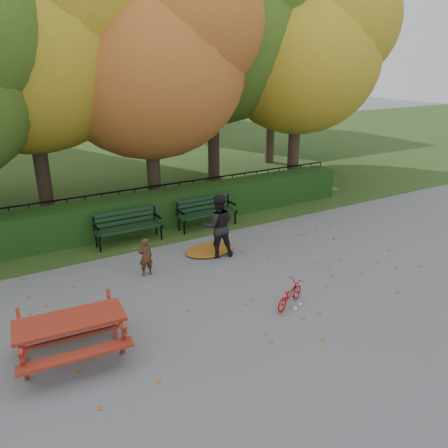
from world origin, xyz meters
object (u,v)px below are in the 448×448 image
tree_d (226,20)px  adult (218,226)px  child (146,257)px  bicycle (290,294)px  tree_e (310,48)px  picnic_table (71,328)px  tree_g (282,44)px  bench_right (206,210)px  tree_c (160,55)px  tree_b (37,32)px  bench_left (127,224)px

tree_d → adult: tree_d is taller
child → bicycle: 3.40m
tree_e → picnic_table: bearing=-148.0°
tree_d → tree_g: tree_d is taller
tree_e → bench_right: (-5.42, -2.07, -4.56)m
tree_c → child: (-2.42, -4.35, -4.37)m
tree_d → tree_e: size_ratio=1.17×
tree_b → bicycle: (2.86, -7.87, -5.16)m
bench_right → adult: adult is taller
picnic_table → tree_d: bearing=50.9°
tree_d → picnic_table: 12.19m
tree_c → tree_g: (7.50, 3.80, 0.55)m
bicycle → bench_left: bearing=-3.7°
bench_left → child: 2.11m
adult → bicycle: (0.04, -2.83, -0.56)m
tree_d → bench_left: (-5.18, -3.53, -5.46)m
picnic_table → tree_g: bearing=45.7°
picnic_table → child: 3.10m
tree_b → child: size_ratio=9.70×
tree_d → adult: 8.34m
bicycle → tree_c: bearing=-26.7°
tree_g → adult: bearing=-134.6°
tree_b → tree_d: tree_d is taller
picnic_table → bicycle: size_ratio=1.97×
tree_c → tree_g: bearing=26.9°
tree_c → tree_e: tree_e is taller
tree_c → bicycle: bearing=-93.4°
tree_b → adult: bearing=-60.8°
tree_g → bench_right: (-7.23, -6.06, -4.85)m
adult → bicycle: adult is taller
tree_b → tree_c: 3.42m
bench_left → child: bearing=-97.7°
bench_right → picnic_table: bearing=-138.1°
bench_right → child: size_ratio=1.99×
tree_g → bicycle: 14.41m
tree_g → picnic_table: bearing=-139.2°
tree_g → child: 13.75m
bench_left → bicycle: (1.72, -4.83, -0.27)m
tree_b → child: (0.86, -5.13, -4.95)m
bench_left → bench_right: bearing=0.0°
tree_b → bicycle: size_ratio=9.41×
tree_d → bench_right: tree_d is taller
tree_d → adult: (-3.50, -5.53, -5.18)m
tree_b → adult: 7.38m
tree_d → bench_left: 8.31m
tree_c → bench_left: size_ratio=4.44×
tree_g → picnic_table: (-12.05, -10.39, -4.80)m
tree_e → child: tree_e is taller
tree_d → tree_e: bearing=-28.9°
tree_g → child: bearing=-140.6°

